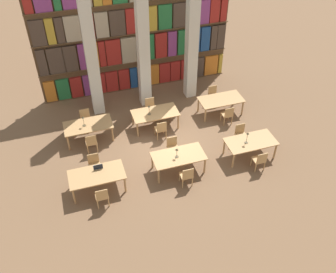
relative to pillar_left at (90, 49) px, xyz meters
The scene contains 28 objects.
ground_plane 4.91m from the pillar_left, 56.45° to the right, with size 40.00×40.00×0.00m, color brown.
bookshelf_bank 2.60m from the pillar_left, 33.44° to the left, with size 8.82×0.35×5.50m.
pillar_left is the anchor object (origin of this frame).
pillar_center 2.15m from the pillar_left, ahead, with size 0.47×0.47×6.00m.
pillar_right 4.29m from the pillar_left, ahead, with size 0.47×0.47×6.00m.
reading_table_0 5.23m from the pillar_left, 99.77° to the right, with size 1.90×0.98×0.73m.
chair_0 6.00m from the pillar_left, 98.21° to the right, with size 0.42×0.40×0.86m.
chair_1 4.66m from the pillar_left, 101.46° to the right, with size 0.42×0.40×0.86m.
laptop 4.90m from the pillar_left, 99.07° to the right, with size 0.32×0.22×0.21m.
reading_table_1 5.58m from the pillar_left, 64.77° to the right, with size 1.90×0.98×0.73m.
chair_2 6.32m from the pillar_left, 67.68° to the right, with size 0.42×0.40×0.86m.
chair_3 5.07m from the pillar_left, 59.98° to the right, with size 0.42×0.40×0.86m.
desk_lamp_0 5.45m from the pillar_left, 65.84° to the right, with size 0.14×0.14×0.40m.
reading_table_2 7.22m from the pillar_left, 42.98° to the right, with size 1.90×0.98×0.73m.
chair_4 7.80m from the pillar_left, 47.41° to the right, with size 0.42×0.40×0.86m.
chair_5 6.81m from the pillar_left, 37.86° to the right, with size 0.42×0.40×0.86m.
desk_lamp_1 6.97m from the pillar_left, 44.43° to the right, with size 0.14×0.14×0.50m.
reading_table_3 3.04m from the pillar_left, 110.38° to the right, with size 1.90×0.98×0.73m.
chair_6 3.69m from the pillar_left, 104.98° to the right, with size 0.42×0.40×0.86m.
chair_7 2.83m from the pillar_left, 123.78° to the right, with size 0.42×0.40×0.86m.
desk_lamp_2 2.81m from the pillar_left, 114.00° to the right, with size 0.14×0.14×0.46m.
reading_table_4 3.64m from the pillar_left, 41.61° to the right, with size 1.90×0.98×0.73m.
chair_8 4.20m from the pillar_left, 51.43° to the right, with size 0.42×0.40×0.86m.
chair_9 3.46m from the pillar_left, 27.12° to the right, with size 0.42×0.40×0.86m.
desk_lamp_3 3.28m from the pillar_left, 46.09° to the right, with size 0.14×0.14×0.45m.
reading_table_5 5.85m from the pillar_left, 19.39° to the right, with size 1.90×0.98×0.73m.
chair_10 6.19m from the pillar_left, 26.89° to the right, with size 0.42×0.40×0.86m.
chair_11 5.73m from the pillar_left, 11.27° to the right, with size 0.42×0.40×0.86m.
Camera 1 is at (-3.32, -10.53, 9.89)m, focal length 40.00 mm.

